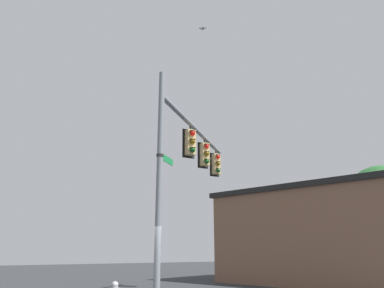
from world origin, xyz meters
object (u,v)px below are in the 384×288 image
at_px(traffic_light_mid_inner, 205,154).
at_px(bird_flying, 203,28).
at_px(street_name_sign, 164,158).
at_px(traffic_light_mid_outer, 216,164).
at_px(traffic_light_nearest_pole, 191,142).

relative_size(traffic_light_mid_inner, bird_flying, 4.07).
bearing_deg(traffic_light_mid_inner, bird_flying, 58.38).
bearing_deg(bird_flying, street_name_sign, 17.40).
height_order(traffic_light_mid_outer, bird_flying, bird_flying).
relative_size(street_name_sign, bird_flying, 2.86).
relative_size(traffic_light_mid_inner, traffic_light_mid_outer, 1.00).
xyz_separation_m(traffic_light_nearest_pole, bird_flying, (0.04, 1.13, 4.67)).
relative_size(traffic_light_nearest_pole, traffic_light_mid_outer, 1.00).
xyz_separation_m(street_name_sign, bird_flying, (-1.89, -0.59, 5.96)).
relative_size(traffic_light_mid_outer, street_name_sign, 1.42).
distance_m(traffic_light_nearest_pole, bird_flying, 4.81).
relative_size(traffic_light_nearest_pole, traffic_light_mid_inner, 1.00).
bearing_deg(traffic_light_mid_outer, traffic_light_nearest_pole, 42.13).
bearing_deg(bird_flying, traffic_light_mid_outer, -128.24).
xyz_separation_m(traffic_light_mid_inner, street_name_sign, (3.41, 3.06, -1.29)).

